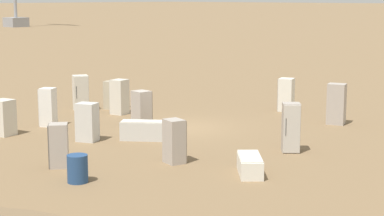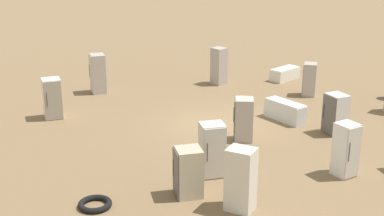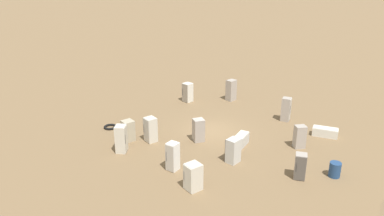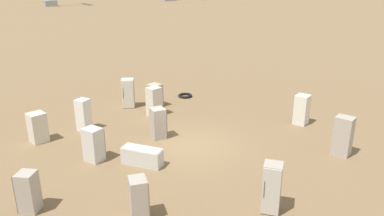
% 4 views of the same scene
% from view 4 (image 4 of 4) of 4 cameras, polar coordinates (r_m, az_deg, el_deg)
% --- Properties ---
extents(ground_plane, '(1000.00, 1000.00, 0.00)m').
position_cam_4_polar(ground_plane, '(18.15, -0.39, -5.65)').
color(ground_plane, brown).
extents(discarded_fridge_0, '(0.75, 0.74, 1.57)m').
position_cam_4_polar(discarded_fridge_0, '(18.69, -5.17, -2.32)').
color(discarded_fridge_0, '#A89E93').
rests_on(discarded_fridge_0, ground_plane).
extents(discarded_fridge_1, '(0.93, 0.87, 1.83)m').
position_cam_4_polar(discarded_fridge_1, '(18.20, 22.03, -3.96)').
color(discarded_fridge_1, '#A89E93').
rests_on(discarded_fridge_1, ground_plane).
extents(discarded_fridge_3, '(1.79, 1.56, 0.78)m').
position_cam_4_polar(discarded_fridge_3, '(16.38, -7.61, -7.31)').
color(discarded_fridge_3, silver).
rests_on(discarded_fridge_3, ground_plane).
extents(discarded_fridge_4, '(0.80, 0.75, 1.52)m').
position_cam_4_polar(discarded_fridge_4, '(12.89, -8.09, -13.56)').
color(discarded_fridge_4, '#A89E93').
rests_on(discarded_fridge_4, ground_plane).
extents(discarded_fridge_5, '(0.92, 0.90, 1.64)m').
position_cam_4_polar(discarded_fridge_5, '(21.21, 16.34, -0.23)').
color(discarded_fridge_5, silver).
rests_on(discarded_fridge_5, ground_plane).
extents(discarded_fridge_6, '(0.96, 0.93, 1.52)m').
position_cam_4_polar(discarded_fridge_6, '(16.98, -14.74, -5.39)').
color(discarded_fridge_6, silver).
rests_on(discarded_fridge_6, ground_plane).
extents(discarded_fridge_7, '(0.92, 0.94, 1.78)m').
position_cam_4_polar(discarded_fridge_7, '(23.27, -9.71, 2.25)').
color(discarded_fridge_7, beige).
rests_on(discarded_fridge_7, ground_plane).
extents(discarded_fridge_8, '(0.93, 0.90, 1.48)m').
position_cam_4_polar(discarded_fridge_8, '(19.73, -22.48, -2.75)').
color(discarded_fridge_8, beige).
rests_on(discarded_fridge_8, ground_plane).
extents(discarded_fridge_9, '(0.84, 0.86, 1.69)m').
position_cam_4_polar(discarded_fridge_9, '(21.67, -5.81, 0.99)').
color(discarded_fridge_9, beige).
rests_on(discarded_fridge_9, ground_plane).
extents(discarded_fridge_10, '(0.87, 0.90, 1.43)m').
position_cam_4_polar(discarded_fridge_10, '(23.16, -5.65, 1.91)').
color(discarded_fridge_10, '#B2A88E').
rests_on(discarded_fridge_10, ground_plane).
extents(discarded_fridge_11, '(0.89, 0.89, 1.82)m').
position_cam_4_polar(discarded_fridge_11, '(13.35, 12.05, -11.81)').
color(discarded_fridge_11, '#A89E93').
rests_on(discarded_fridge_11, ground_plane).
extents(discarded_fridge_12, '(0.85, 0.83, 1.70)m').
position_cam_4_polar(discarded_fridge_12, '(20.33, -16.24, -1.00)').
color(discarded_fridge_12, white).
rests_on(discarded_fridge_12, ground_plane).
extents(discarded_fridge_13, '(0.86, 0.87, 1.49)m').
position_cam_4_polar(discarded_fridge_13, '(14.32, -23.72, -11.63)').
color(discarded_fridge_13, '#A89E93').
rests_on(discarded_fridge_13, ground_plane).
extents(scrap_tire, '(0.94, 0.94, 0.16)m').
position_cam_4_polar(scrap_tire, '(25.09, -1.05, 1.91)').
color(scrap_tire, black).
rests_on(scrap_tire, ground_plane).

